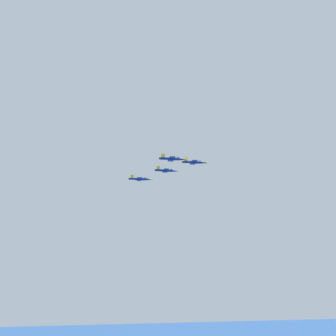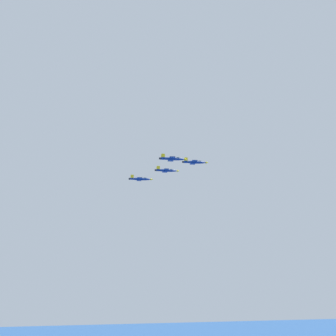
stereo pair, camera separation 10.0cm
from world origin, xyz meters
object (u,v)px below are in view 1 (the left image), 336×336
jet_left_wingman (167,170)px  jet_left_outer (140,179)px  jet_lead (195,162)px  jet_right_wingman (173,159)px

jet_left_wingman → jet_left_outer: bearing=138.8°
jet_lead → jet_left_wingman: bearing=140.5°
jet_lead → jet_left_outer: (-23.65, 28.18, -4.61)m
jet_lead → jet_left_wingman: jet_lead is taller
jet_left_outer → jet_lead: bearing=-39.2°
jet_left_wingman → jet_right_wingman: jet_left_wingman is taller
jet_lead → jet_left_wingman: 18.50m
jet_left_outer → jet_right_wingman: bearing=-67.5°
jet_left_wingman → jet_left_outer: 18.57m
jet_lead → jet_right_wingman: size_ratio=0.98×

